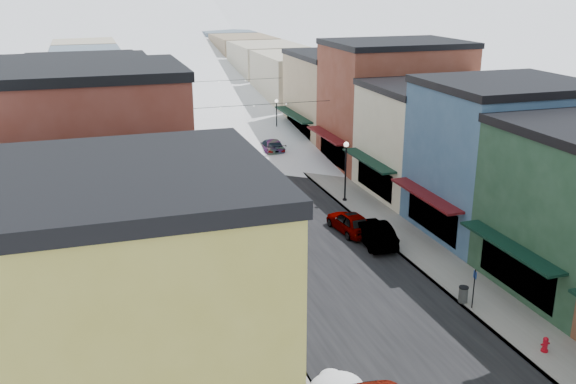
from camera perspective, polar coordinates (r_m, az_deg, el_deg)
road at (r=77.39m, az=-7.52°, el=5.72°), size 10.00×160.00×0.01m
sidewalk_left at (r=76.52m, az=-12.40°, el=5.36°), size 3.20×160.00×0.15m
sidewalk_right at (r=78.77m, az=-2.77°, el=6.13°), size 3.20×160.00×0.15m
curb_left at (r=76.67m, az=-11.25°, el=5.46°), size 0.10×160.00×0.15m
curb_right at (r=78.39m, az=-3.87°, el=6.05°), size 0.10×160.00×0.15m
bldg_l_yellow at (r=21.40m, az=-15.46°, el=-13.12°), size 11.30×8.70×11.50m
bldg_l_cream at (r=29.42m, az=-16.18°, el=-6.36°), size 11.30×8.20×9.50m
bldg_l_brick_near at (r=36.42m, az=-17.69°, el=0.80°), size 12.30×8.20×12.50m
bldg_l_grayblue at (r=45.07m, az=-17.01°, el=1.83°), size 11.30×9.20×9.00m
bldg_l_brick_far at (r=53.58m, az=-18.44°, el=5.34°), size 13.30×9.20×11.00m
bldg_l_tan at (r=63.48m, az=-17.52°, el=6.88°), size 11.30×11.20×10.00m
bldg_r_blue at (r=45.64m, az=18.40°, el=2.87°), size 11.30×9.20×10.50m
bldg_r_cream at (r=53.34m, az=13.17°, el=4.64°), size 12.30×9.20×9.00m
bldg_r_brick_far at (r=61.02m, az=9.37°, el=7.76°), size 13.30×9.20×11.50m
bldg_r_tan at (r=69.72m, az=4.86°, el=8.41°), size 11.30×11.20×9.50m
distant_blocks at (r=99.11m, az=-10.11°, el=10.69°), size 34.00×55.00×8.00m
overhead_cables at (r=64.16m, az=-5.67°, el=8.83°), size 16.40×15.04×0.04m
car_silver_sedan at (r=43.61m, az=-3.61°, el=-3.07°), size 2.18×4.82×1.60m
car_dark_hatch at (r=44.51m, az=-4.35°, el=-2.77°), size 1.88×4.40×1.41m
car_silver_wagon at (r=54.53m, az=-6.67°, el=1.11°), size 2.12×4.67×1.32m
car_green_sedan at (r=42.91m, az=7.64°, el=-3.57°), size 2.10×5.00×1.61m
car_gray_suv at (r=44.62m, az=5.55°, el=-2.67°), size 2.24×4.65×1.53m
car_black_sedan at (r=64.71m, az=-1.47°, el=4.07°), size 2.51×5.40×1.53m
car_lane_silver at (r=77.27m, az=-8.67°, el=6.24°), size 2.30×4.76×1.57m
car_lane_white at (r=84.90m, az=-7.19°, el=7.39°), size 2.76×5.81×1.60m
fire_hydrant at (r=33.02m, az=21.89°, el=-12.49°), size 0.44×0.33×0.76m
parking_sign at (r=35.33m, az=16.20°, el=-8.00°), size 0.06×0.30×2.23m
trash_can at (r=36.18m, az=15.31°, el=-8.76°), size 0.53×0.53×0.90m
streetlamp_near at (r=49.96m, az=5.16°, el=2.51°), size 0.39×0.39×4.73m
streetlamp_far at (r=69.62m, az=-1.02°, el=6.93°), size 0.37×0.37×4.41m
snow_pile_mid at (r=45.65m, az=-6.04°, el=-2.53°), size 2.56×2.78×1.08m
snow_pile_far at (r=54.96m, az=-8.21°, el=1.03°), size 2.59×2.79×1.10m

